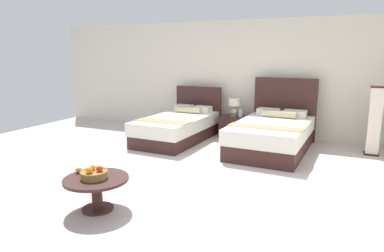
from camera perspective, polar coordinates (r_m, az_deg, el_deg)
name	(u,v)px	position (r m, az deg, el deg)	size (l,w,h in m)	color
ground_plane	(184,172)	(5.61, -1.32, -7.55)	(10.24, 9.81, 0.02)	beige
wall_back	(242,78)	(8.21, 8.28, 7.88)	(10.24, 0.12, 2.62)	beige
bed_near_window	(179,127)	(7.54, -2.24, -0.13)	(1.21, 2.23, 1.09)	#381E1C
bed_near_corner	(273,134)	(6.87, 13.18, -1.33)	(1.38, 2.25, 1.36)	#381E1C
nightstand	(234,126)	(7.89, 6.91, -0.08)	(0.56, 0.50, 0.48)	#381E1C
table_lamp	(234,105)	(7.82, 7.04, 3.42)	(0.26, 0.26, 0.40)	tan
vase	(241,113)	(7.74, 8.06, 2.13)	(0.10, 0.10, 0.17)	#B1B3C4
coffee_table	(96,186)	(4.33, -15.52, -9.51)	(0.77, 0.77, 0.41)	#381E1C
fruit_bowl	(94,174)	(4.26, -15.91, -7.58)	(0.33, 0.33, 0.16)	olive
loose_apple	(79,170)	(4.51, -18.25, -6.92)	(0.08, 0.08, 0.08)	gold
floor_lamp_corner	(375,121)	(7.20, 27.97, 0.75)	(0.26, 0.26, 1.28)	black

